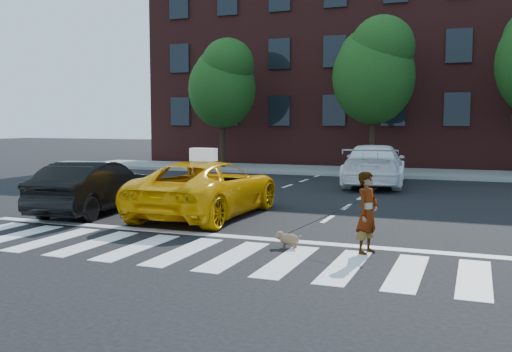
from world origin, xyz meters
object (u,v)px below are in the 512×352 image
Objects in this scene: woman at (367,213)px; dog at (287,239)px; tree_left at (223,81)px; white_suv at (374,165)px; black_sedan at (94,187)px; tree_mid at (374,67)px; taxi at (207,188)px.

woman is 1.60m from dog.
tree_left is 10.27m from white_suv.
woman is at bearing 158.82° from black_sedan.
black_sedan is (-4.90, -13.84, -4.17)m from tree_mid.
tree_left reaches higher than white_suv.
woman is (2.62, -15.90, -4.11)m from tree_mid.
dog is (1.13, -15.99, -4.67)m from tree_mid.
white_suv is 9.77× the size of dog.
tree_mid is 1.33× the size of white_suv.
white_suv is at bearing -108.21° from taxi.
black_sedan is (-2.96, -0.69, -0.02)m from taxi.
dog is at bearing 85.29° from white_suv.
tree_mid is 1.39× the size of taxi.
tree_left is 14.58m from black_sedan.
tree_left is at bearing 51.22° from woman.
tree_left is 18.66m from dog.
taxi reaches higher than black_sedan.
tree_left is 7.51m from tree_mid.
dog is at bearing -85.94° from tree_mid.
woman is 2.73× the size of dog.
tree_mid reaches higher than taxi.
tree_mid is 15.26m from black_sedan.
black_sedan is at bearing -109.48° from tree_mid.
white_suv is 3.58× the size of woman.
tree_left is 19.20m from woman.
black_sedan is 6.42m from dog.
woman reaches higher than taxi.
black_sedan reaches higher than dog.
tree_mid is at bearing 28.10° from woman.
black_sedan is 10.81m from white_suv.
taxi is (5.57, -13.15, -3.73)m from tree_left.
taxi reaches higher than dog.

